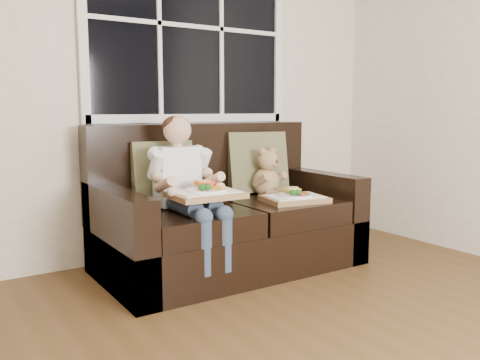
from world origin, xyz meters
TOP-DOWN VIEW (x-y plane):
  - window_back at (0.59, 2.48)m, footprint 1.62×0.04m
  - loveseat at (0.59, 2.02)m, footprint 1.70×0.92m
  - pillow_left at (0.21, 2.17)m, footprint 0.42×0.23m
  - pillow_right at (0.96, 2.17)m, footprint 0.47×0.30m
  - child at (0.23, 1.90)m, footprint 0.39×0.60m
  - teddy_bear at (0.95, 2.03)m, footprint 0.23×0.28m
  - tray_left at (0.27, 1.71)m, footprint 0.42×0.32m
  - tray_right at (0.95, 1.73)m, footprint 0.45×0.37m

SIDE VIEW (x-z plane):
  - loveseat at x=0.59m, z-range -0.17..0.79m
  - tray_right at x=0.95m, z-range 0.43..0.52m
  - tray_left at x=0.27m, z-range 0.53..0.62m
  - teddy_bear at x=0.95m, z-range 0.41..0.77m
  - child at x=0.23m, z-range 0.21..1.09m
  - pillow_left at x=0.21m, z-range 0.44..0.86m
  - pillow_right at x=0.96m, z-range 0.44..0.90m
  - window_back at x=0.59m, z-range 0.96..2.33m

